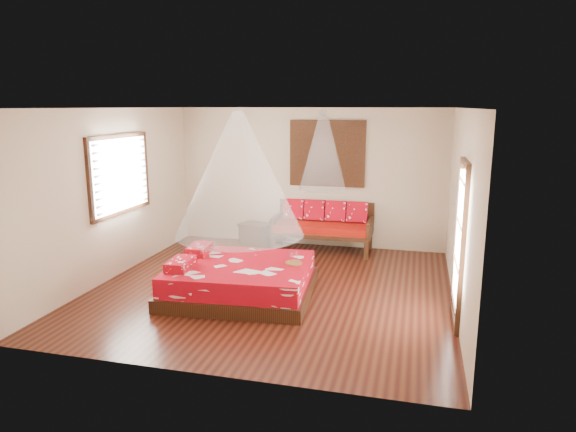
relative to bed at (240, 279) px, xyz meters
name	(u,v)px	position (x,y,z in m)	size (l,w,h in m)	color
room	(272,201)	(0.40, 0.40, 1.15)	(5.54, 5.54, 2.84)	black
bed	(240,279)	(0.00, 0.00, 0.00)	(2.27, 2.09, 0.64)	black
daybed	(323,224)	(0.77, 2.79, 0.27)	(1.94, 0.86, 0.98)	black
storage_chest	(256,234)	(-0.65, 2.85, -0.03)	(0.75, 0.63, 0.44)	black
shutter_panel	(327,154)	(0.77, 3.12, 1.65)	(1.52, 0.06, 1.32)	black
window_left	(120,175)	(-2.31, 0.60, 1.45)	(0.10, 1.74, 1.34)	black
glazed_door	(459,244)	(3.12, -0.20, 0.82)	(0.08, 1.02, 2.16)	black
wine_tray	(294,261)	(0.80, 0.18, 0.30)	(0.25, 0.25, 0.20)	brown
mosquito_net_main	(239,175)	(0.02, 0.00, 1.60)	(1.91, 1.91, 1.80)	white
mosquito_net_daybed	(323,150)	(0.77, 2.65, 1.75)	(0.90, 0.90, 1.50)	white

